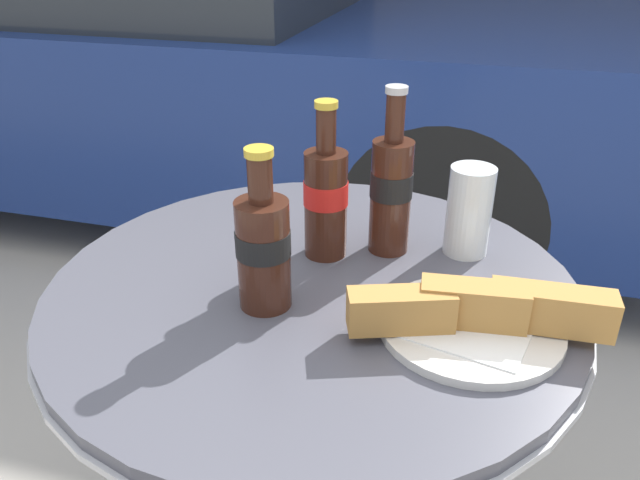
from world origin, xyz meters
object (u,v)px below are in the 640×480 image
(cola_bottle_right, at_px, (326,197))
(lunch_plate_near, at_px, (476,316))
(cola_bottle_left, at_px, (391,189))
(bistro_table, at_px, (313,355))
(parked_car, at_px, (143,51))
(drinking_glass, at_px, (469,215))
(cola_bottle_center, at_px, (263,247))

(cola_bottle_right, distance_m, lunch_plate_near, 0.29)
(cola_bottle_left, distance_m, cola_bottle_right, 0.10)
(bistro_table, bearing_deg, parked_car, 126.08)
(cola_bottle_right, xyz_separation_m, lunch_plate_near, (0.24, -0.15, -0.07))
(drinking_glass, bearing_deg, parked_car, 132.44)
(cola_bottle_right, bearing_deg, cola_bottle_left, 23.93)
(lunch_plate_near, bearing_deg, cola_bottle_center, -178.27)
(cola_bottle_left, height_order, cola_bottle_center, cola_bottle_left)
(cola_bottle_left, distance_m, lunch_plate_near, 0.25)
(bistro_table, bearing_deg, cola_bottle_left, 56.57)
(cola_bottle_right, bearing_deg, drinking_glass, 17.19)
(bistro_table, relative_size, drinking_glass, 5.52)
(cola_bottle_right, distance_m, cola_bottle_center, 0.17)
(cola_bottle_right, relative_size, lunch_plate_near, 0.75)
(lunch_plate_near, relative_size, parked_car, 0.07)
(bistro_table, distance_m, cola_bottle_left, 0.28)
(drinking_glass, height_order, parked_car, parked_car)
(cola_bottle_right, bearing_deg, cola_bottle_center, -104.20)
(drinking_glass, bearing_deg, bistro_table, -142.85)
(parked_car, bearing_deg, lunch_plate_near, -50.45)
(bistro_table, bearing_deg, cola_bottle_center, -123.13)
(cola_bottle_right, distance_m, parked_car, 2.24)
(lunch_plate_near, bearing_deg, drinking_glass, 97.34)
(cola_bottle_right, bearing_deg, bistro_table, -86.46)
(cola_bottle_center, bearing_deg, cola_bottle_left, 56.67)
(cola_bottle_center, distance_m, lunch_plate_near, 0.29)
(drinking_glass, distance_m, parked_car, 2.32)
(cola_bottle_center, height_order, lunch_plate_near, cola_bottle_center)
(cola_bottle_left, bearing_deg, lunch_plate_near, -52.88)
(cola_bottle_center, height_order, drinking_glass, cola_bottle_center)
(bistro_table, height_order, cola_bottle_left, cola_bottle_left)
(cola_bottle_left, bearing_deg, bistro_table, -123.43)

